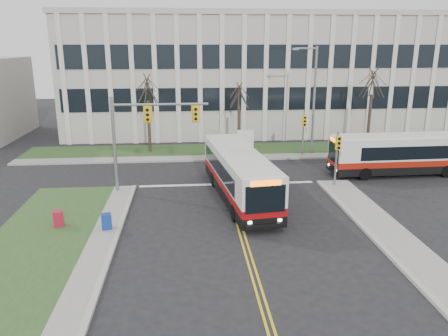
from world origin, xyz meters
TOP-DOWN VIEW (x-y plane):
  - ground at (0.00, 0.00)m, footprint 120.00×120.00m
  - sidewalk_west at (-7.00, -5.00)m, footprint 1.20×26.00m
  - sidewalk_east at (7.50, -5.00)m, footprint 2.00×26.00m
  - sidewalk_cross at (5.00, 15.20)m, footprint 44.00×1.60m
  - building_lawn at (5.00, 18.00)m, footprint 44.00×5.00m
  - office_building at (5.00, 30.00)m, footprint 40.00×16.00m
  - mast_arm_signal at (-5.62, 7.16)m, footprint 6.11×0.38m
  - signal_pole_near at (7.20, 6.90)m, footprint 0.34×0.39m
  - signal_pole_far at (7.20, 15.40)m, footprint 0.34×0.39m
  - streetlight at (8.03, 16.20)m, footprint 2.15×0.25m
  - directory_sign at (2.50, 17.50)m, footprint 1.50×0.12m
  - tree_left at (-6.00, 18.00)m, footprint 1.80×1.80m
  - tree_mid at (2.00, 18.20)m, footprint 1.80×1.80m
  - tree_right at (14.00, 18.00)m, footprint 1.80×1.80m
  - bus_main at (0.48, 5.31)m, footprint 3.71×11.30m
  - bus_cross at (13.29, 9.50)m, footprint 10.99×2.65m
  - newspaper_box_blue at (-6.92, 0.90)m, footprint 0.59×0.56m
  - newspaper_box_red at (-9.50, 1.52)m, footprint 0.60×0.56m

SIDE VIEW (x-z plane):
  - ground at x=0.00m, z-range 0.00..0.00m
  - building_lawn at x=5.00m, z-range 0.00..0.12m
  - sidewalk_west at x=-7.00m, z-range 0.00..0.14m
  - sidewalk_east at x=7.50m, z-range 0.00..0.14m
  - sidewalk_cross at x=5.00m, z-range 0.00..0.14m
  - newspaper_box_blue at x=-6.92m, z-range 0.00..0.95m
  - newspaper_box_red at x=-9.50m, z-range 0.00..0.95m
  - directory_sign at x=2.50m, z-range 0.17..2.17m
  - bus_cross at x=13.29m, z-range 0.00..2.91m
  - bus_main at x=0.48m, z-range 0.00..2.96m
  - signal_pole_near at x=7.20m, z-range 0.60..4.40m
  - signal_pole_far at x=7.20m, z-range 0.60..4.40m
  - mast_arm_signal at x=-5.62m, z-range 1.16..7.36m
  - tree_mid at x=2.00m, z-range 1.47..8.29m
  - streetlight at x=8.03m, z-range 0.59..9.79m
  - tree_left at x=-6.00m, z-range 1.66..9.36m
  - tree_right at x=14.00m, z-range 1.78..10.03m
  - office_building at x=5.00m, z-range 0.00..12.00m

